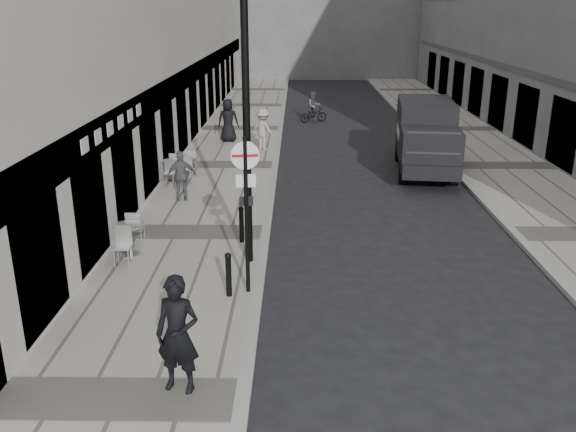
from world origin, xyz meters
The scene contains 15 objects.
sidewalk centered at (-2.00, 18.00, 0.06)m, with size 4.00×60.00×0.12m, color #9A948B.
far_sidewalk centered at (9.00, 18.00, 0.06)m, with size 4.00×60.00×0.12m, color #9A948B.
walking_man centered at (-1.04, 2.98, 1.13)m, with size 0.74×0.48×2.02m, color black.
sign_post centered at (-0.20, 6.62, 2.36)m, with size 0.60×0.14×3.49m.
lamppost centered at (-0.30, 8.33, 3.92)m, with size 0.31×0.31×6.84m.
bollard_near centered at (-0.60, 9.60, 0.59)m, with size 0.12×0.12×0.93m, color black.
bollard_far centered at (-0.60, 6.40, 0.59)m, with size 0.13×0.13×0.94m, color black.
panel_van centered at (5.83, 17.58, 1.48)m, with size 2.68×5.76×2.62m.
cyclist centered at (1.77, 27.97, 0.65)m, with size 1.64×1.09×1.68m.
pedestrian_a centered at (-2.84, 13.26, 0.94)m, with size 0.96×0.40×1.63m, color #58585D.
pedestrian_b centered at (-0.60, 20.61, 1.01)m, with size 1.16×0.66×1.79m, color #B2ACA4.
pedestrian_c centered at (-2.31, 22.33, 1.11)m, with size 0.97×0.63×1.98m, color black.
cafe_table_near centered at (-3.35, 8.64, 0.61)m, with size 0.75×1.70×0.97m.
cafe_table_mid centered at (-3.60, 15.54, 0.58)m, with size 0.70×1.59×0.91m.
cafe_table_far centered at (-3.10, 16.20, 0.56)m, with size 0.67×1.52×0.87m.
Camera 1 is at (0.86, -5.61, 6.13)m, focal length 38.00 mm.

